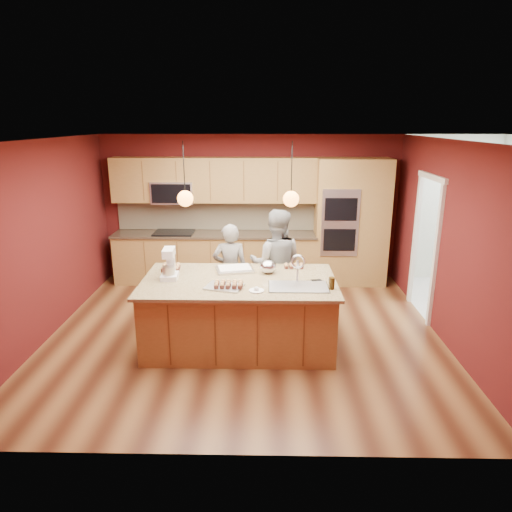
{
  "coord_description": "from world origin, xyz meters",
  "views": [
    {
      "loc": [
        0.28,
        -5.97,
        2.94
      ],
      "look_at": [
        0.16,
        -0.1,
        1.19
      ],
      "focal_mm": 32.0,
      "sensor_mm": 36.0,
      "label": 1
    }
  ],
  "objects_px": {
    "island": "(240,312)",
    "person_left": "(230,271)",
    "person_right": "(276,264)",
    "mixing_bowl": "(268,267)",
    "stand_mixer": "(169,266)"
  },
  "relations": [
    {
      "from": "island",
      "to": "person_left",
      "type": "xyz_separation_m",
      "value": [
        -0.2,
        0.96,
        0.26
      ]
    },
    {
      "from": "person_right",
      "to": "mixing_bowl",
      "type": "height_order",
      "value": "person_right"
    },
    {
      "from": "island",
      "to": "person_right",
      "type": "height_order",
      "value": "person_right"
    },
    {
      "from": "stand_mixer",
      "to": "person_right",
      "type": "bearing_deg",
      "value": 29.48
    },
    {
      "from": "mixing_bowl",
      "to": "person_right",
      "type": "bearing_deg",
      "value": 79.43
    },
    {
      "from": "person_left",
      "to": "stand_mixer",
      "type": "height_order",
      "value": "person_left"
    },
    {
      "from": "person_left",
      "to": "person_right",
      "type": "distance_m",
      "value": 0.7
    },
    {
      "from": "person_left",
      "to": "stand_mixer",
      "type": "xyz_separation_m",
      "value": [
        -0.73,
        -0.91,
        0.37
      ]
    },
    {
      "from": "island",
      "to": "mixing_bowl",
      "type": "height_order",
      "value": "island"
    },
    {
      "from": "person_left",
      "to": "mixing_bowl",
      "type": "relative_size",
      "value": 6.57
    },
    {
      "from": "island",
      "to": "person_left",
      "type": "height_order",
      "value": "person_left"
    },
    {
      "from": "person_left",
      "to": "person_right",
      "type": "xyz_separation_m",
      "value": [
        0.7,
        0.0,
        0.11
      ]
    },
    {
      "from": "person_right",
      "to": "stand_mixer",
      "type": "distance_m",
      "value": 1.71
    },
    {
      "from": "person_left",
      "to": "mixing_bowl",
      "type": "xyz_separation_m",
      "value": [
        0.57,
        -0.68,
        0.29
      ]
    },
    {
      "from": "person_left",
      "to": "mixing_bowl",
      "type": "bearing_deg",
      "value": 126.66
    }
  ]
}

